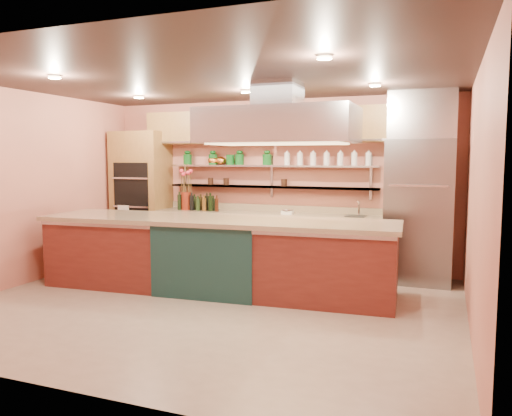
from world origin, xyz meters
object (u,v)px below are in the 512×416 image
at_px(flower_vase, 187,201).
at_px(green_canister, 230,160).
at_px(refrigerator, 419,212).
at_px(copper_kettle, 221,161).
at_px(kitchen_scale, 287,211).
at_px(island, 215,255).

relative_size(flower_vase, green_canister, 1.82).
relative_size(refrigerator, copper_kettle, 11.75).
bearing_deg(green_canister, kitchen_scale, -11.31).
bearing_deg(flower_vase, copper_kettle, 21.24).
xyz_separation_m(flower_vase, green_canister, (0.74, 0.22, 0.72)).
relative_size(flower_vase, copper_kettle, 1.74).
distance_m(copper_kettle, green_canister, 0.18).
xyz_separation_m(island, copper_kettle, (-0.71, 1.73, 1.28)).
relative_size(island, green_canister, 28.30).
bearing_deg(copper_kettle, kitchen_scale, -9.78).
relative_size(refrigerator, flower_vase, 6.75).
distance_m(refrigerator, kitchen_scale, 2.02).
bearing_deg(refrigerator, kitchen_scale, 179.72).
bearing_deg(flower_vase, green_canister, 16.52).
height_order(refrigerator, kitchen_scale, refrigerator).
distance_m(island, flower_vase, 2.06).
distance_m(kitchen_scale, green_canister, 1.39).
bearing_deg(copper_kettle, green_canister, 0.00).
bearing_deg(refrigerator, flower_vase, 179.85).
bearing_deg(refrigerator, green_canister, 175.78).
xyz_separation_m(kitchen_scale, copper_kettle, (-1.28, 0.22, 0.81)).
bearing_deg(copper_kettle, flower_vase, -158.76).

